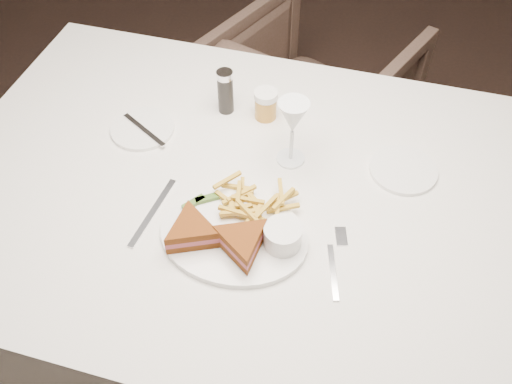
{
  "coord_description": "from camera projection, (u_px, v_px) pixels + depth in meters",
  "views": [
    {
      "loc": [
        0.25,
        -1.01,
        1.74
      ],
      "look_at": [
        0.06,
        -0.21,
        0.8
      ],
      "focal_mm": 40.0,
      "sensor_mm": 36.0,
      "label": 1
    }
  ],
  "objects": [
    {
      "name": "ground",
      "position": [
        254.0,
        295.0,
        1.99
      ],
      "size": [
        5.0,
        5.0,
        0.0
      ],
      "primitive_type": "plane",
      "color": "black",
      "rests_on": "ground"
    },
    {
      "name": "table_setting",
      "position": [
        249.0,
        194.0,
        1.25
      ],
      "size": [
        0.81,
        0.62,
        0.18
      ],
      "color": "white",
      "rests_on": "table"
    },
    {
      "name": "chair_far",
      "position": [
        311.0,
        93.0,
        2.2
      ],
      "size": [
        0.84,
        0.81,
        0.66
      ],
      "primitive_type": "imported",
      "rotation": [
        0.0,
        0.0,
        2.72
      ],
      "color": "#4B372E",
      "rests_on": "ground"
    },
    {
      "name": "table",
      "position": [
        260.0,
        279.0,
        1.59
      ],
      "size": [
        1.55,
        1.06,
        0.75
      ],
      "primitive_type": "cube",
      "rotation": [
        0.0,
        0.0,
        -0.03
      ],
      "color": "silver",
      "rests_on": "ground"
    }
  ]
}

